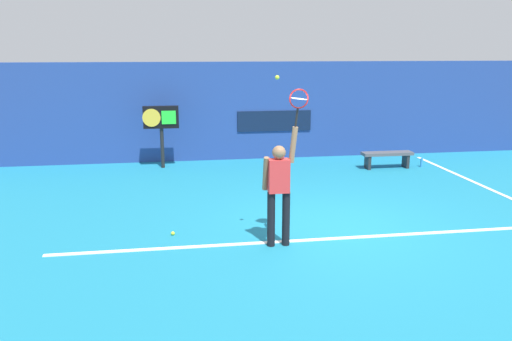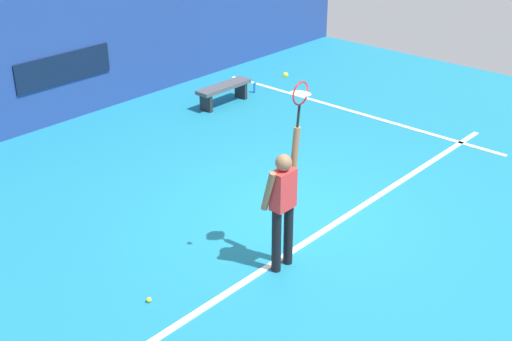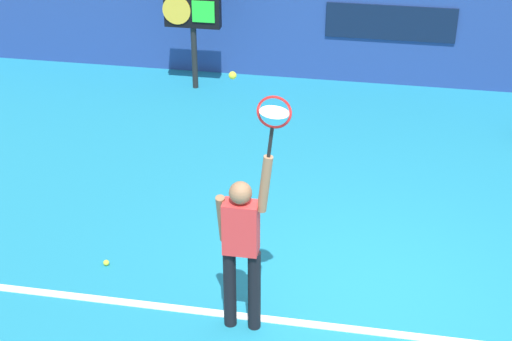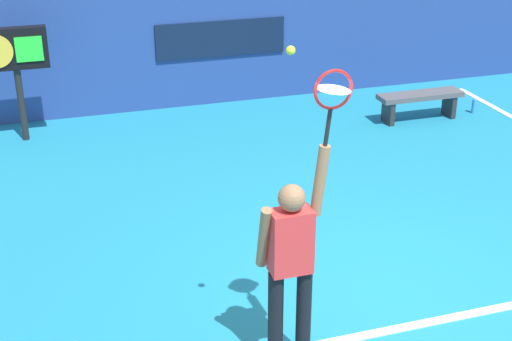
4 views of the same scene
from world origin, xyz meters
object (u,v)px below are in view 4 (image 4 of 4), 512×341
object	(u,v)px
tennis_ball	(291,50)
court_bench	(420,100)
water_bottle	(474,106)
tennis_player	(291,261)
tennis_racket	(333,94)
scoreboard_clock	(14,54)

from	to	relation	value
tennis_ball	court_bench	world-z (taller)	tennis_ball
tennis_ball	water_bottle	world-z (taller)	tennis_ball
court_bench	water_bottle	bearing A→B (deg)	0.00
tennis_player	court_bench	distance (m)	6.50
tennis_racket	court_bench	bearing A→B (deg)	53.38
scoreboard_clock	water_bottle	world-z (taller)	scoreboard_clock
tennis_player	tennis_racket	xyz separation A→B (m)	(0.30, -0.00, 1.38)
tennis_racket	water_bottle	distance (m)	7.30
court_bench	water_bottle	distance (m)	1.05
water_bottle	scoreboard_clock	bearing A→B (deg)	171.96
tennis_ball	tennis_racket	bearing A→B (deg)	6.65
tennis_ball	scoreboard_clock	world-z (taller)	tennis_ball
tennis_racket	court_bench	world-z (taller)	tennis_racket
water_bottle	tennis_racket	bearing A→B (deg)	-133.41
tennis_player	tennis_racket	distance (m)	1.42
scoreboard_clock	court_bench	size ratio (longest dim) A/B	1.21
tennis_racket	scoreboard_clock	size ratio (longest dim) A/B	0.36
water_bottle	tennis_ball	bearing A→B (deg)	-135.23
tennis_ball	scoreboard_clock	distance (m)	6.56
tennis_ball	water_bottle	bearing A→B (deg)	44.77
court_bench	water_bottle	world-z (taller)	court_bench
court_bench	scoreboard_clock	bearing A→B (deg)	170.63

